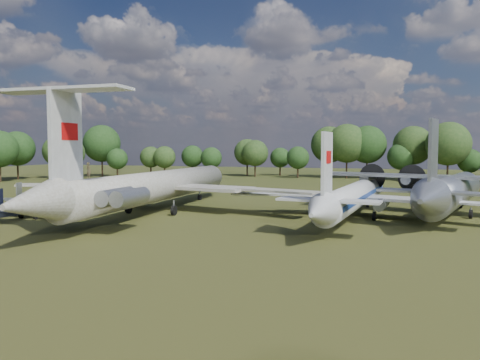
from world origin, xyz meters
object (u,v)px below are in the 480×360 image
(tu104_jet, at_px, (354,201))
(small_prop_northwest, at_px, (34,200))
(il62_airliner, at_px, (158,192))
(person_on_il62, at_px, (89,170))
(small_prop_west, at_px, (30,210))
(an12_transport, at_px, (451,196))

(tu104_jet, distance_m, small_prop_northwest, 47.86)
(il62_airliner, xyz_separation_m, person_on_il62, (0.20, -16.36, 3.80))
(tu104_jet, relative_size, small_prop_northwest, 3.20)
(small_prop_northwest, bearing_deg, small_prop_west, -67.32)
(il62_airliner, height_order, small_prop_northwest, il62_airliner)
(tu104_jet, distance_m, an12_transport, 13.47)
(small_prop_northwest, xyz_separation_m, person_on_il62, (21.08, -15.70, 5.68))
(tu104_jet, bearing_deg, person_on_il62, -138.08)
(small_prop_west, bearing_deg, small_prop_northwest, 137.61)
(small_prop_west, xyz_separation_m, person_on_il62, (13.27, -6.05, 5.67))
(small_prop_northwest, bearing_deg, an12_transport, -7.77)
(small_prop_northwest, relative_size, person_on_il62, 8.05)
(small_prop_northwest, bearing_deg, tu104_jet, -12.29)
(tu104_jet, bearing_deg, small_prop_west, -155.61)
(il62_airliner, xyz_separation_m, small_prop_west, (-13.07, -10.31, -1.87))
(il62_airliner, distance_m, person_on_il62, 16.80)
(small_prop_west, bearing_deg, il62_airliner, 46.86)
(il62_airliner, bearing_deg, an12_transport, 11.39)
(tu104_jet, xyz_separation_m, small_prop_west, (-39.91, -13.02, -1.21))
(small_prop_northwest, bearing_deg, il62_airliner, -14.52)
(il62_airliner, relative_size, small_prop_west, 4.14)
(person_on_il62, bearing_deg, il62_airliner, -72.68)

